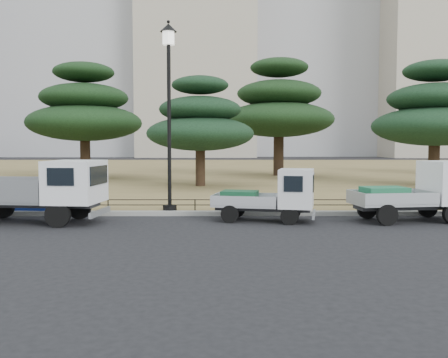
{
  "coord_description": "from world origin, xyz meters",
  "views": [
    {
      "loc": [
        -0.02,
        -14.33,
        2.44
      ],
      "look_at": [
        0.0,
        2.0,
        1.3
      ],
      "focal_mm": 40.0,
      "sensor_mm": 36.0,
      "label": 1
    }
  ],
  "objects_px": {
    "tarp_pile": "(36,198)",
    "truck_kei_front": "(272,195)",
    "truck_kei_rear": "(419,191)",
    "street_lamp": "(169,85)",
    "truck_large": "(39,188)"
  },
  "relations": [
    {
      "from": "truck_kei_rear",
      "to": "street_lamp",
      "type": "relative_size",
      "value": 0.6
    },
    {
      "from": "truck_large",
      "to": "street_lamp",
      "type": "height_order",
      "value": "street_lamp"
    },
    {
      "from": "tarp_pile",
      "to": "truck_kei_front",
      "type": "bearing_deg",
      "value": -12.43
    },
    {
      "from": "truck_kei_rear",
      "to": "tarp_pile",
      "type": "relative_size",
      "value": 2.48
    },
    {
      "from": "truck_kei_front",
      "to": "tarp_pile",
      "type": "height_order",
      "value": "truck_kei_front"
    },
    {
      "from": "truck_kei_rear",
      "to": "tarp_pile",
      "type": "distance_m",
      "value": 12.95
    },
    {
      "from": "truck_kei_front",
      "to": "street_lamp",
      "type": "xyz_separation_m",
      "value": [
        -3.4,
        1.55,
        3.64
      ]
    },
    {
      "from": "truck_kei_rear",
      "to": "street_lamp",
      "type": "bearing_deg",
      "value": 161.58
    },
    {
      "from": "truck_large",
      "to": "street_lamp",
      "type": "relative_size",
      "value": 0.72
    },
    {
      "from": "tarp_pile",
      "to": "truck_kei_rear",
      "type": "bearing_deg",
      "value": -7.71
    },
    {
      "from": "truck_kei_front",
      "to": "tarp_pile",
      "type": "bearing_deg",
      "value": 179.4
    },
    {
      "from": "truck_large",
      "to": "truck_kei_front",
      "type": "bearing_deg",
      "value": 7.96
    },
    {
      "from": "street_lamp",
      "to": "tarp_pile",
      "type": "bearing_deg",
      "value": 177.06
    },
    {
      "from": "truck_large",
      "to": "tarp_pile",
      "type": "xyz_separation_m",
      "value": [
        -0.86,
        2.07,
        -0.54
      ]
    },
    {
      "from": "truck_kei_front",
      "to": "street_lamp",
      "type": "relative_size",
      "value": 0.52
    }
  ]
}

